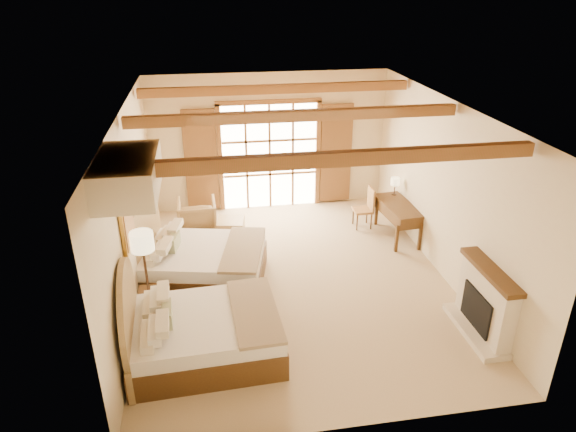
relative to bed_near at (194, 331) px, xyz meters
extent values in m
plane|color=tan|center=(1.82, 1.81, -0.43)|extent=(7.00, 7.00, 0.00)
plane|color=beige|center=(1.82, 5.31, 1.17)|extent=(5.50, 0.00, 5.50)
plane|color=beige|center=(-0.93, 1.81, 1.17)|extent=(0.00, 7.00, 7.00)
plane|color=beige|center=(4.57, 1.81, 1.17)|extent=(0.00, 7.00, 7.00)
plane|color=#AE6C31|center=(1.82, 1.81, 2.77)|extent=(7.00, 7.00, 0.00)
cube|color=white|center=(1.82, 5.27, 0.82)|extent=(2.20, 0.02, 2.50)
cube|color=brown|center=(0.22, 5.24, 0.82)|extent=(0.75, 0.06, 2.40)
cube|color=brown|center=(3.42, 5.24, 0.82)|extent=(0.75, 0.06, 2.40)
cube|color=beige|center=(4.44, -0.19, 0.12)|extent=(0.25, 1.30, 1.10)
cube|color=black|center=(4.37, -0.19, 0.02)|extent=(0.18, 0.80, 0.60)
cube|color=beige|center=(4.35, -0.19, -0.38)|extent=(0.45, 1.40, 0.10)
cube|color=#4E3313|center=(4.43, -0.19, 0.69)|extent=(0.30, 1.40, 0.08)
cube|color=gold|center=(-0.89, 1.06, 1.32)|extent=(0.05, 0.95, 0.75)
cube|color=#BB7B41|center=(-0.86, 1.06, 1.32)|extent=(0.02, 0.82, 0.62)
cube|color=beige|center=(-0.58, -0.19, 2.52)|extent=(0.70, 1.40, 0.45)
cube|color=#4E3313|center=(0.16, 0.00, -0.22)|extent=(2.24, 1.73, 0.42)
cube|color=white|center=(0.16, 0.00, 0.11)|extent=(2.19, 1.70, 0.23)
cube|color=#8C7D5B|center=(0.90, 0.00, 0.23)|extent=(0.72, 1.70, 0.05)
cube|color=#949B71|center=(-0.34, 0.00, 0.35)|extent=(0.15, 0.45, 0.25)
cube|color=#4E3313|center=(0.16, 2.08, -0.22)|extent=(2.47, 2.06, 0.42)
cube|color=white|center=(0.16, 2.08, 0.11)|extent=(2.42, 2.02, 0.23)
cube|color=#8C7D5B|center=(0.90, 2.08, 0.24)|extent=(0.99, 1.78, 0.05)
cube|color=#949B71|center=(-0.34, 2.08, 0.35)|extent=(0.22, 0.46, 0.25)
cube|color=#4E3313|center=(-0.63, 0.94, -0.15)|extent=(0.48, 0.48, 0.57)
cylinder|color=#352317|center=(-0.68, 0.85, -0.42)|extent=(0.23, 0.23, 0.03)
cylinder|color=#352317|center=(-0.68, 0.85, 0.30)|extent=(0.04, 0.04, 1.42)
cylinder|color=#FFEBAA|center=(-0.68, 0.85, 1.08)|extent=(0.35, 0.35, 0.29)
imported|color=#9D7C4B|center=(0.06, 4.08, -0.05)|extent=(0.83, 0.85, 0.76)
cube|color=#9E8551|center=(0.76, 3.73, -0.23)|extent=(0.64, 0.64, 0.40)
cube|color=#4E3313|center=(4.28, 3.19, 0.29)|extent=(0.73, 1.44, 0.05)
cube|color=#4E3313|center=(4.28, 3.19, 0.16)|extent=(0.70, 1.40, 0.22)
cube|color=#B07B46|center=(3.69, 3.77, -0.03)|extent=(0.41, 0.41, 0.05)
cube|color=#B07B46|center=(3.87, 3.77, 0.24)|extent=(0.05, 0.40, 0.49)
cylinder|color=#352317|center=(4.37, 3.73, 0.33)|extent=(0.12, 0.12, 0.02)
cylinder|color=#352317|center=(4.37, 3.73, 0.46)|extent=(0.02, 0.02, 0.27)
cylinder|color=#FFEBAA|center=(4.37, 3.73, 0.63)|extent=(0.19, 0.19, 0.16)
camera|label=1|loc=(0.37, -6.18, 4.66)|focal=32.00mm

